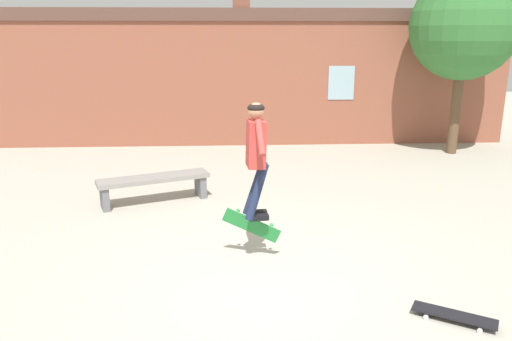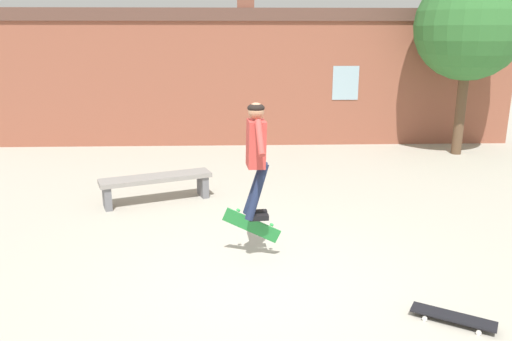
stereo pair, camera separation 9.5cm
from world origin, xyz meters
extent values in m
plane|color=#B2AD9E|center=(0.00, 0.00, 0.00)|extent=(40.00, 40.00, 0.00)
cube|color=#93513D|center=(0.00, 7.97, 1.65)|extent=(14.50, 0.40, 3.29)
cube|color=brown|center=(0.00, 7.97, 3.45)|extent=(15.22, 0.52, 0.33)
cube|color=#99B7C6|center=(2.64, 7.76, 1.69)|extent=(0.70, 0.02, 0.90)
cylinder|color=brown|center=(5.32, 6.58, 1.09)|extent=(0.25, 0.25, 2.18)
sphere|color=#337033|center=(5.32, 6.58, 3.16)|extent=(2.61, 2.61, 2.61)
cube|color=gray|center=(-1.76, 3.05, 0.46)|extent=(2.02, 1.15, 0.08)
cube|color=slate|center=(-2.58, 2.73, 0.21)|extent=(0.25, 0.40, 0.42)
cube|color=slate|center=(-0.94, 3.37, 0.21)|extent=(0.25, 0.40, 0.42)
cube|color=#B23833|center=(-0.03, 0.58, 1.62)|extent=(0.27, 0.36, 0.61)
sphere|color=#A37556|center=(-0.03, 0.58, 2.04)|extent=(0.23, 0.23, 0.21)
ellipsoid|color=black|center=(-0.03, 0.58, 2.08)|extent=(0.24, 0.24, 0.12)
cylinder|color=#1E2847|center=(-0.04, 0.66, 1.00)|extent=(0.34, 0.17, 0.77)
cube|color=black|center=(-0.01, 0.66, 0.64)|extent=(0.27, 0.12, 0.07)
cylinder|color=#1E2847|center=(-0.03, 0.49, 1.00)|extent=(0.33, 0.21, 0.77)
cube|color=black|center=(0.00, 0.49, 0.64)|extent=(0.27, 0.12, 0.07)
cylinder|color=#B23833|center=(-0.07, 0.94, 1.77)|extent=(0.12, 0.42, 0.41)
cylinder|color=#B23833|center=(0.00, 0.21, 1.77)|extent=(0.12, 0.42, 0.41)
cube|color=#237F38|center=(-0.09, 0.64, 0.47)|extent=(0.80, 0.15, 0.50)
cylinder|color=green|center=(0.18, 0.63, 0.48)|extent=(0.06, 0.06, 0.04)
cylinder|color=green|center=(0.10, 0.67, 0.28)|extent=(0.06, 0.06, 0.04)
cylinder|color=green|center=(-0.27, 0.69, 0.68)|extent=(0.06, 0.06, 0.04)
cylinder|color=green|center=(-0.35, 0.73, 0.48)|extent=(0.06, 0.06, 0.04)
cube|color=black|center=(2.01, -1.04, 0.07)|extent=(0.85, 0.63, 0.02)
cylinder|color=silver|center=(1.73, -1.00, 0.03)|extent=(0.05, 0.04, 0.05)
cylinder|color=silver|center=(1.84, -0.81, 0.03)|extent=(0.05, 0.04, 0.05)
cylinder|color=silver|center=(2.18, -1.28, 0.03)|extent=(0.05, 0.04, 0.05)
cylinder|color=silver|center=(2.30, -1.09, 0.03)|extent=(0.05, 0.04, 0.05)
camera|label=1|loc=(-0.36, -5.67, 2.99)|focal=35.00mm
camera|label=2|loc=(-0.26, -5.67, 2.99)|focal=35.00mm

